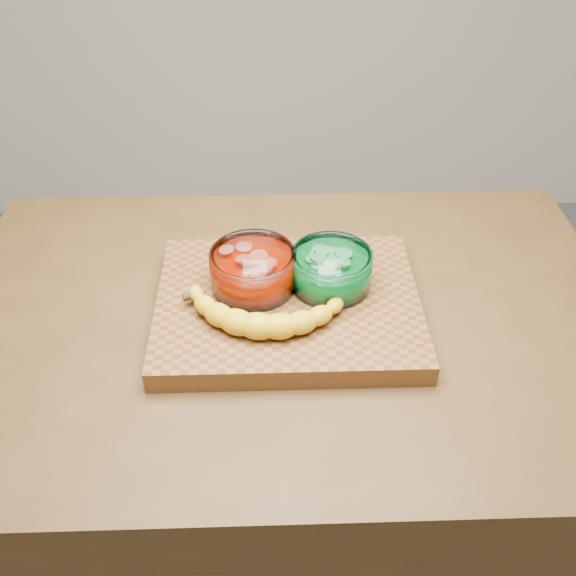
{
  "coord_description": "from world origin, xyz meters",
  "views": [
    {
      "loc": [
        -0.03,
        -0.83,
        1.65
      ],
      "look_at": [
        0.0,
        0.0,
        0.96
      ],
      "focal_mm": 40.0,
      "sensor_mm": 36.0,
      "label": 1
    }
  ],
  "objects": [
    {
      "name": "ground",
      "position": [
        0.0,
        0.0,
        0.0
      ],
      "size": [
        3.5,
        3.5,
        0.0
      ],
      "primitive_type": "plane",
      "color": "#5C5B60",
      "rests_on": "ground"
    },
    {
      "name": "counter",
      "position": [
        0.0,
        0.0,
        0.45
      ],
      "size": [
        1.2,
        0.8,
        0.9
      ],
      "primitive_type": "cube",
      "color": "#4A3116",
      "rests_on": "ground"
    },
    {
      "name": "cutting_board",
      "position": [
        0.0,
        0.0,
        0.92
      ],
      "size": [
        0.45,
        0.35,
        0.04
      ],
      "primitive_type": "cube",
      "color": "brown",
      "rests_on": "counter"
    },
    {
      "name": "bowl_red",
      "position": [
        -0.06,
        0.03,
        0.97
      ],
      "size": [
        0.15,
        0.15,
        0.07
      ],
      "color": "white",
      "rests_on": "cutting_board"
    },
    {
      "name": "bowl_green",
      "position": [
        0.08,
        0.03,
        0.97
      ],
      "size": [
        0.14,
        0.14,
        0.07
      ],
      "color": "white",
      "rests_on": "cutting_board"
    },
    {
      "name": "banana",
      "position": [
        -0.04,
        -0.05,
        0.96
      ],
      "size": [
        0.3,
        0.15,
        0.04
      ],
      "primitive_type": null,
      "color": "gold",
      "rests_on": "cutting_board"
    }
  ]
}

